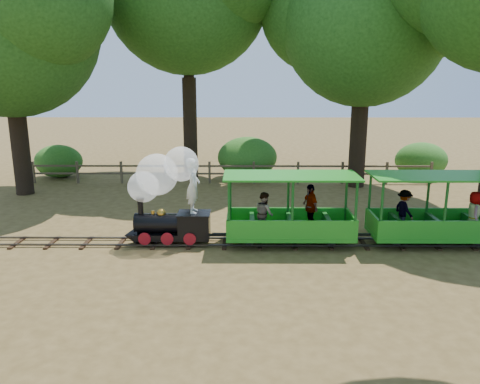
{
  "coord_description": "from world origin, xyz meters",
  "views": [
    {
      "loc": [
        0.54,
        -12.73,
        4.65
      ],
      "look_at": [
        0.44,
        0.5,
        1.43
      ],
      "focal_mm": 35.0,
      "sensor_mm": 36.0,
      "label": 1
    }
  ],
  "objects_px": {
    "carriage_front": "(289,217)",
    "fence": "(232,171)",
    "locomotive": "(165,189)",
    "carriage_rear": "(435,217)"
  },
  "relations": [
    {
      "from": "carriage_front",
      "to": "fence",
      "type": "relative_size",
      "value": 0.21
    },
    {
      "from": "locomotive",
      "to": "carriage_rear",
      "type": "height_order",
      "value": "locomotive"
    },
    {
      "from": "locomotive",
      "to": "carriage_front",
      "type": "xyz_separation_m",
      "value": [
        3.51,
        -0.07,
        -0.79
      ]
    },
    {
      "from": "carriage_front",
      "to": "carriage_rear",
      "type": "distance_m",
      "value": 4.12
    },
    {
      "from": "carriage_front",
      "to": "fence",
      "type": "height_order",
      "value": "carriage_front"
    },
    {
      "from": "locomotive",
      "to": "fence",
      "type": "xyz_separation_m",
      "value": [
        1.67,
        7.93,
        -1.04
      ]
    },
    {
      "from": "fence",
      "to": "locomotive",
      "type": "bearing_deg",
      "value": -101.9
    },
    {
      "from": "fence",
      "to": "carriage_rear",
      "type": "bearing_deg",
      "value": -53.27
    },
    {
      "from": "locomotive",
      "to": "fence",
      "type": "relative_size",
      "value": 0.16
    },
    {
      "from": "locomotive",
      "to": "carriage_rear",
      "type": "xyz_separation_m",
      "value": [
        7.63,
        -0.07,
        -0.8
      ]
    }
  ]
}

